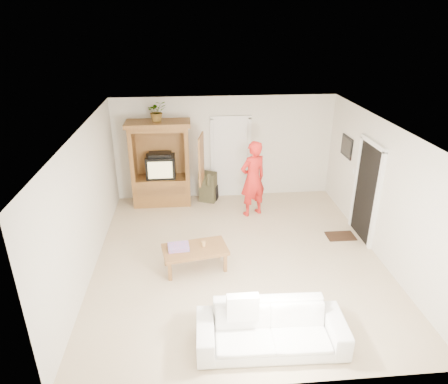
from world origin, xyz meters
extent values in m
plane|color=tan|center=(0.00, 0.00, 0.00)|extent=(6.00, 6.00, 0.00)
plane|color=white|center=(0.00, 0.00, 2.60)|extent=(6.00, 6.00, 0.00)
plane|color=silver|center=(0.00, 3.00, 1.30)|extent=(5.50, 0.00, 5.50)
plane|color=silver|center=(0.00, -3.00, 1.30)|extent=(5.50, 0.00, 5.50)
plane|color=silver|center=(-2.75, 0.00, 1.30)|extent=(0.00, 6.00, 6.00)
plane|color=silver|center=(2.75, 0.00, 1.30)|extent=(0.00, 6.00, 6.00)
cube|color=brown|center=(-1.60, 2.65, 0.35)|extent=(1.40, 0.60, 0.70)
cube|color=brown|center=(-2.25, 2.65, 1.30)|extent=(0.10, 0.60, 1.20)
cube|color=brown|center=(-0.95, 2.65, 1.30)|extent=(0.10, 0.60, 1.20)
cube|color=brown|center=(-1.60, 2.92, 1.30)|extent=(1.40, 0.06, 1.20)
cube|color=brown|center=(-1.60, 2.65, 1.95)|extent=(1.40, 0.60, 0.10)
cube|color=brown|center=(-1.60, 2.65, 2.05)|extent=(1.52, 0.68, 0.10)
cube|color=brown|center=(-0.62, 2.18, 1.30)|extent=(0.16, 0.67, 1.15)
cube|color=black|center=(-1.60, 2.68, 0.97)|extent=(0.70, 0.52, 0.55)
cube|color=tan|center=(-1.60, 2.41, 0.98)|extent=(0.58, 0.02, 0.42)
cube|color=black|center=(-1.60, 2.65, 1.29)|extent=(0.55, 0.35, 0.08)
cube|color=brown|center=(-1.60, 2.37, 0.45)|extent=(1.19, 0.03, 0.25)
cube|color=white|center=(0.15, 2.97, 1.02)|extent=(0.85, 0.05, 2.04)
cube|color=black|center=(2.73, 0.60, 1.02)|extent=(0.05, 0.90, 2.04)
cube|color=black|center=(2.73, 1.90, 1.60)|extent=(0.03, 0.60, 0.48)
cube|color=#382316|center=(2.30, 0.60, 0.01)|extent=(0.60, 0.40, 0.02)
imported|color=#4C7238|center=(-1.60, 2.63, 2.34)|extent=(0.52, 0.48, 0.48)
imported|color=red|center=(0.55, 1.83, 0.91)|extent=(0.78, 0.67, 1.81)
imported|color=silver|center=(0.18, -2.33, 0.31)|extent=(2.14, 0.89, 0.62)
cube|color=brown|center=(-0.85, -0.30, 0.41)|extent=(1.27, 0.84, 0.06)
cube|color=brown|center=(-1.31, -0.63, 0.19)|extent=(0.07, 0.07, 0.37)
cube|color=brown|center=(-1.40, -0.14, 0.19)|extent=(0.07, 0.07, 0.37)
cube|color=brown|center=(-0.30, -0.45, 0.19)|extent=(0.07, 0.07, 0.37)
cube|color=brown|center=(-0.38, 0.04, 0.19)|extent=(0.07, 0.07, 0.37)
cube|color=#E24B83|center=(-1.15, -0.30, 0.48)|extent=(0.41, 0.32, 0.08)
cylinder|color=tan|center=(-0.68, -0.24, 0.49)|extent=(0.08, 0.08, 0.10)
camera|label=1|loc=(-0.87, -6.62, 4.38)|focal=32.00mm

